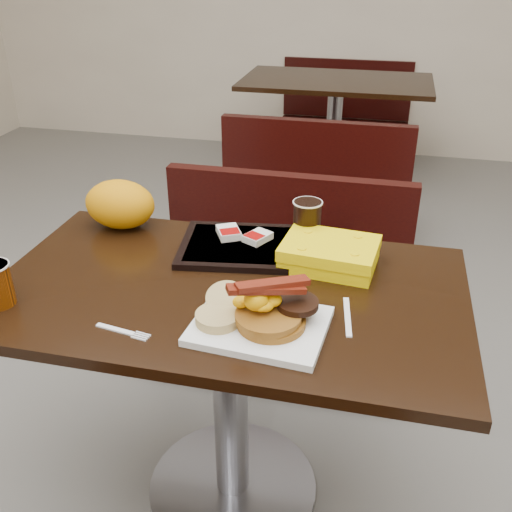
% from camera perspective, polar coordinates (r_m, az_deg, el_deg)
% --- Properties ---
extents(floor, '(6.00, 7.00, 0.01)m').
position_cam_1_polar(floor, '(1.99, -2.26, -21.82)').
color(floor, slate).
rests_on(floor, ground).
extents(table_near, '(1.20, 0.70, 0.75)m').
position_cam_1_polar(table_near, '(1.71, -2.50, -13.78)').
color(table_near, black).
rests_on(table_near, floor).
extents(bench_near_n, '(1.00, 0.46, 0.72)m').
position_cam_1_polar(bench_near_n, '(2.27, 2.16, -2.45)').
color(bench_near_n, black).
rests_on(bench_near_n, floor).
extents(table_far, '(1.20, 0.70, 0.75)m').
position_cam_1_polar(table_far, '(4.00, 7.54, 11.47)').
color(table_far, black).
rests_on(table_far, floor).
extents(bench_far_s, '(1.00, 0.46, 0.72)m').
position_cam_1_polar(bench_far_s, '(3.35, 6.18, 7.88)').
color(bench_far_s, black).
rests_on(bench_far_s, floor).
extents(bench_far_n, '(1.00, 0.46, 0.72)m').
position_cam_1_polar(bench_far_n, '(4.68, 8.52, 13.69)').
color(bench_far_n, black).
rests_on(bench_far_n, floor).
extents(platter, '(0.31, 0.25, 0.02)m').
position_cam_1_polar(platter, '(1.33, 0.37, -6.85)').
color(platter, white).
rests_on(platter, table_near).
extents(pancake_stack, '(0.17, 0.17, 0.03)m').
position_cam_1_polar(pancake_stack, '(1.31, 1.50, -6.14)').
color(pancake_stack, '#8D5B17').
rests_on(pancake_stack, platter).
extents(sausage_patty, '(0.10, 0.10, 0.01)m').
position_cam_1_polar(sausage_patty, '(1.32, 4.08, -4.66)').
color(sausage_patty, black).
rests_on(sausage_patty, pancake_stack).
extents(scrambled_eggs, '(0.12, 0.11, 0.05)m').
position_cam_1_polar(scrambled_eggs, '(1.29, 0.04, -4.52)').
color(scrambled_eggs, yellow).
rests_on(scrambled_eggs, pancake_stack).
extents(bacon_strips, '(0.19, 0.15, 0.01)m').
position_cam_1_polar(bacon_strips, '(1.27, 1.04, -3.11)').
color(bacon_strips, '#450D04').
rests_on(bacon_strips, scrambled_eggs).
extents(muffin_bottom, '(0.12, 0.12, 0.02)m').
position_cam_1_polar(muffin_bottom, '(1.32, -3.74, -6.03)').
color(muffin_bottom, tan).
rests_on(muffin_bottom, platter).
extents(muffin_top, '(0.11, 0.11, 0.06)m').
position_cam_1_polar(muffin_top, '(1.36, -2.93, -4.24)').
color(muffin_top, tan).
rests_on(muffin_top, platter).
extents(fork, '(0.14, 0.05, 0.00)m').
position_cam_1_polar(fork, '(1.37, -13.60, -6.98)').
color(fork, white).
rests_on(fork, table_near).
extents(knife, '(0.04, 0.16, 0.00)m').
position_cam_1_polar(knife, '(1.39, 8.93, -5.87)').
color(knife, white).
rests_on(knife, table_near).
extents(condiment_syrup, '(0.05, 0.04, 0.01)m').
position_cam_1_polar(condiment_syrup, '(1.59, -4.15, -0.61)').
color(condiment_syrup, '#AA3A07').
rests_on(condiment_syrup, table_near).
extents(tray, '(0.43, 0.33, 0.02)m').
position_cam_1_polar(tray, '(1.66, -0.64, 0.93)').
color(tray, black).
rests_on(tray, table_near).
extents(hashbrown_sleeve_left, '(0.09, 0.10, 0.02)m').
position_cam_1_polar(hashbrown_sleeve_left, '(1.70, -2.69, 2.32)').
color(hashbrown_sleeve_left, silver).
rests_on(hashbrown_sleeve_left, tray).
extents(hashbrown_sleeve_right, '(0.09, 0.09, 0.02)m').
position_cam_1_polar(hashbrown_sleeve_right, '(1.67, 0.16, 1.86)').
color(hashbrown_sleeve_right, silver).
rests_on(hashbrown_sleeve_right, tray).
extents(coffee_cup_far, '(0.10, 0.10, 0.11)m').
position_cam_1_polar(coffee_cup_far, '(1.68, 5.01, 3.59)').
color(coffee_cup_far, black).
rests_on(coffee_cup_far, tray).
extents(clamshell, '(0.27, 0.21, 0.07)m').
position_cam_1_polar(clamshell, '(1.58, 7.20, 0.21)').
color(clamshell, yellow).
rests_on(clamshell, table_near).
extents(paper_bag, '(0.23, 0.18, 0.15)m').
position_cam_1_polar(paper_bag, '(1.82, -13.14, 4.95)').
color(paper_bag, orange).
rests_on(paper_bag, table_near).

